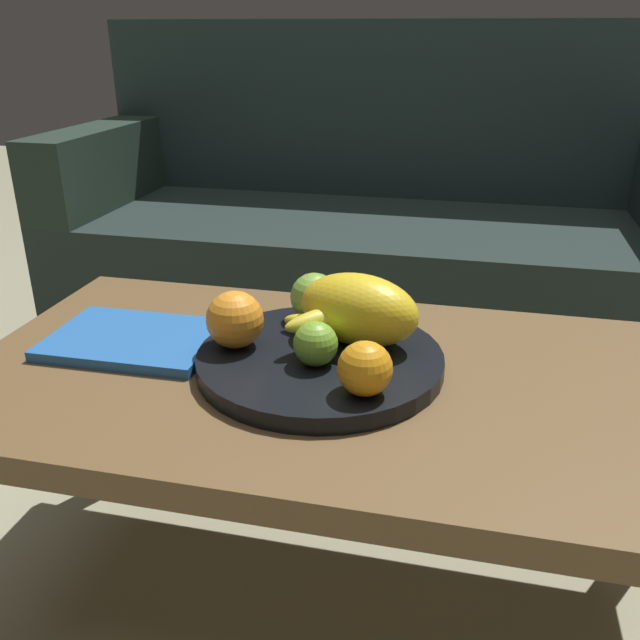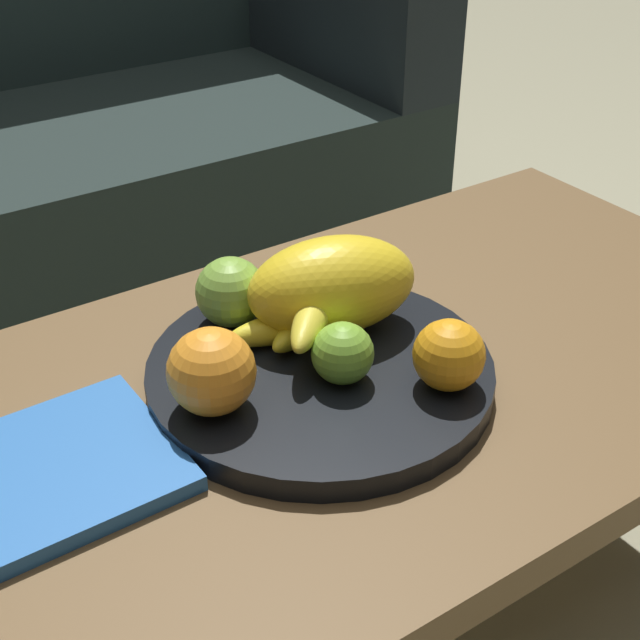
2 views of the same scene
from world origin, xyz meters
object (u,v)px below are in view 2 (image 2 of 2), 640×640
Objects in this scene: apple_front at (231,292)px; magazine at (29,481)px; orange_left at (212,372)px; melon_large_front at (332,286)px; apple_left at (343,353)px; coffee_table at (352,411)px; fruit_bowl at (320,373)px; banana_bunch at (309,317)px; orange_front at (449,355)px.

apple_front is 0.30× the size of magazine.
melon_large_front is at bearing 17.42° from orange_left.
magazine is at bearing 170.70° from apple_left.
orange_left reaches higher than magazine.
melon_large_front reaches higher than apple_left.
fruit_bowl is (-0.04, 0.01, 0.06)m from coffee_table.
orange_left reaches higher than banana_bunch.
banana_bunch is 0.31m from magazine.
coffee_table is at bearing -64.94° from banana_bunch.
fruit_bowl is at bearing -72.66° from apple_front.
coffee_table is at bearing -58.53° from apple_front.
orange_front reaches higher than apple_left.
orange_left is 0.15m from banana_bunch.
orange_front is (0.04, -0.09, 0.11)m from coffee_table.
orange_front reaches higher than fruit_bowl.
apple_front reaches higher than banana_bunch.
fruit_bowl reaches higher than magazine.
melon_large_front reaches higher than banana_bunch.
magazine is (-0.29, 0.01, -0.00)m from fruit_bowl.
melon_large_front is at bearing 4.89° from magazine.
apple_front is (-0.07, 0.12, 0.11)m from coffee_table.
banana_bunch is at bearing 4.73° from magazine.
magazine is (-0.30, 0.05, -0.05)m from apple_left.
melon_large_front is 2.58× the size of orange_front.
banana_bunch is (-0.02, 0.05, 0.10)m from coffee_table.
melon_large_front is 2.18× the size of orange_left.
apple_left is at bearing -99.69° from banana_bunch.
coffee_table is at bearing 0.50° from orange_left.
orange_left reaches higher than coffee_table.
fruit_bowl is 0.06m from banana_bunch.
apple_front is at bearing 140.06° from melon_large_front.
banana_bunch is at bearing 19.60° from orange_left.
magazine is (-0.37, 0.11, -0.05)m from orange_front.
coffee_table is at bearing 40.09° from apple_left.
coffee_table is 0.07m from fruit_bowl.
apple_left is at bearing -9.91° from magazine.
apple_left is (-0.04, -0.03, 0.11)m from coffee_table.
melon_large_front reaches higher than orange_front.
orange_front is (0.08, -0.10, 0.05)m from fruit_bowl.
orange_left reaches higher than fruit_bowl.
orange_left reaches higher than apple_front.
apple_front reaches higher than coffee_table.
orange_left is at bearing -162.58° from melon_large_front.
apple_left reaches higher than magazine.
orange_front is at bearing -24.49° from orange_left.
fruit_bowl is 1.93× the size of banana_bunch.
coffee_table is 0.18m from apple_front.
melon_large_front is at bearing 61.66° from apple_left.
fruit_bowl is 5.71× the size of apple_left.
banana_bunch is 0.72× the size of magazine.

